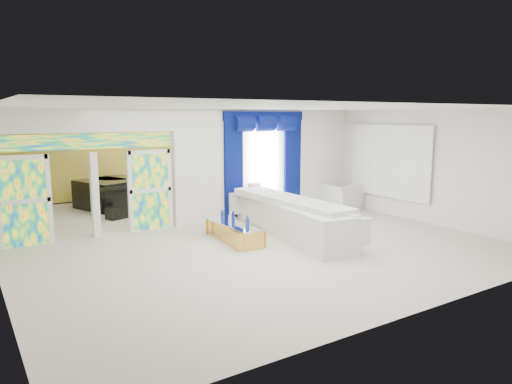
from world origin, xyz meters
TOP-DOWN VIEW (x-y plane):
  - floor at (0.00, 0.00)m, footprint 12.00×12.00m
  - dividing_wall at (2.15, 1.00)m, footprint 5.70×0.18m
  - dividing_header at (-2.85, 1.00)m, footprint 4.30×0.18m
  - stained_panel_left at (-4.28, 1.00)m, footprint 0.95×0.04m
  - stained_panel_right at (-1.42, 1.00)m, footprint 0.95×0.04m
  - stained_transom at (-2.85, 1.00)m, footprint 4.00×0.05m
  - window_pane at (1.90, 0.90)m, footprint 1.00×0.02m
  - blue_drape_left at (0.90, 0.87)m, footprint 0.55×0.10m
  - blue_drape_right at (2.90, 0.87)m, footprint 0.55×0.10m
  - blue_pelmet at (1.90, 0.87)m, footprint 2.60×0.12m
  - wall_mirror at (4.94, -1.00)m, footprint 0.04×2.70m
  - gold_curtains at (0.00, 5.90)m, footprint 9.70×0.12m
  - white_sofa at (1.14, -1.40)m, footprint 1.44×4.32m
  - coffee_table at (-0.21, -1.10)m, footprint 0.83×1.87m
  - console_table at (1.75, 0.68)m, footprint 1.28×0.50m
  - table_lamp at (1.45, 0.68)m, footprint 0.36×0.36m
  - armchair at (4.44, 0.49)m, footprint 1.07×1.21m
  - grand_piano at (-1.61, 4.36)m, footprint 1.82×2.06m
  - piano_bench at (-1.61, 2.76)m, footprint 1.02×0.67m
  - tv_console at (-4.40, 2.82)m, footprint 0.62×0.58m
  - chandelier at (-2.30, 3.40)m, footprint 0.60×0.60m
  - decanters at (-0.21, -1.07)m, footprint 0.22×1.06m

SIDE VIEW (x-z plane):
  - floor at x=0.00m, z-range 0.00..0.00m
  - piano_bench at x=-1.61m, z-range 0.00..0.32m
  - coffee_table at x=-0.21m, z-range 0.00..0.40m
  - console_table at x=1.75m, z-range 0.00..0.42m
  - armchair at x=4.44m, z-range 0.00..0.77m
  - white_sofa at x=1.14m, z-range 0.00..0.81m
  - tv_console at x=-4.40m, z-range 0.00..0.82m
  - grand_piano at x=-1.61m, z-range 0.00..0.87m
  - decanters at x=-0.21m, z-range 0.38..0.62m
  - table_lamp at x=1.45m, z-range 0.42..1.00m
  - stained_panel_left at x=-4.28m, z-range 0.00..2.00m
  - stained_panel_right at x=-1.42m, z-range 0.00..2.00m
  - blue_drape_left at x=0.90m, z-range 0.00..2.80m
  - blue_drape_right at x=2.90m, z-range 0.00..2.80m
  - window_pane at x=1.90m, z-range 0.30..2.60m
  - dividing_wall at x=2.15m, z-range 0.00..3.00m
  - gold_curtains at x=0.00m, z-range 0.05..2.95m
  - wall_mirror at x=4.94m, z-range 0.60..2.50m
  - stained_transom at x=-2.85m, z-range 2.08..2.42m
  - chandelier at x=-2.30m, z-range 2.35..2.95m
  - dividing_header at x=-2.85m, z-range 2.45..3.00m
  - blue_pelmet at x=1.90m, z-range 2.69..2.94m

